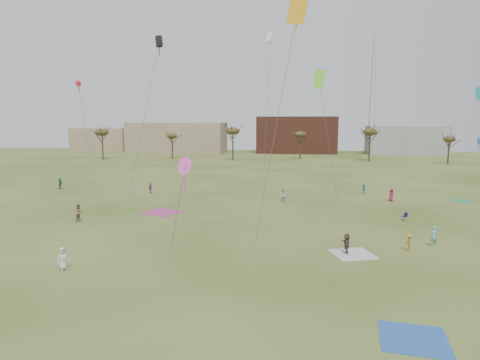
# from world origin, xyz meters

# --- Properties ---
(ground) EXTENTS (260.00, 260.00, 0.00)m
(ground) POSITION_xyz_m (0.00, 0.00, 0.00)
(ground) COLOR #3D4B17
(ground) RESTS_ON ground
(flyer_near_left) EXTENTS (0.91, 0.95, 1.63)m
(flyer_near_left) POSITION_xyz_m (-11.65, 3.28, 0.82)
(flyer_near_left) COLOR silver
(flyer_near_left) RESTS_ON ground
(spectator_fore_b) EXTENTS (0.84, 1.00, 1.86)m
(spectator_fore_b) POSITION_xyz_m (-17.95, 17.25, 0.93)
(spectator_fore_b) COLOR #886956
(spectator_fore_b) RESTS_ON ground
(spectator_fore_c) EXTENTS (0.57, 1.56, 1.65)m
(spectator_fore_c) POSITION_xyz_m (8.94, 9.70, 0.83)
(spectator_fore_c) COLOR brown
(spectator_fore_c) RESTS_ON ground
(flyer_mid_b) EXTENTS (0.67, 1.01, 1.46)m
(flyer_mid_b) POSITION_xyz_m (14.05, 10.99, 0.73)
(flyer_mid_b) COLOR orange
(flyer_mid_b) RESTS_ON ground
(flyer_mid_c) EXTENTS (0.75, 0.61, 1.77)m
(flyer_mid_c) POSITION_xyz_m (16.52, 12.72, 0.89)
(flyer_mid_c) COLOR #70BCBA
(flyer_mid_c) RESTS_ON ground
(spectator_mid_d) EXTENTS (0.61, 0.98, 1.56)m
(spectator_mid_d) POSITION_xyz_m (-16.41, 35.12, 0.78)
(spectator_mid_d) COLOR #A14397
(spectator_mid_d) RESTS_ON ground
(spectator_mid_e) EXTENTS (1.08, 1.03, 1.76)m
(spectator_mid_e) POSITION_xyz_m (3.25, 30.98, 0.88)
(spectator_mid_e) COLOR silver
(spectator_mid_e) RESTS_ON ground
(flyer_far_a) EXTENTS (0.91, 1.63, 1.67)m
(flyer_far_a) POSITION_xyz_m (-31.88, 37.17, 0.84)
(flyer_far_a) COLOR #287A3E
(flyer_far_a) RESTS_ON ground
(flyer_far_b) EXTENTS (0.97, 0.95, 1.68)m
(flyer_far_b) POSITION_xyz_m (17.45, 33.26, 0.84)
(flyer_far_b) COLOR #971A46
(flyer_far_b) RESTS_ON ground
(flyer_far_c) EXTENTS (0.61, 1.00, 1.49)m
(flyer_far_c) POSITION_xyz_m (14.68, 38.42, 0.75)
(flyer_far_c) COLOR navy
(flyer_far_c) RESTS_ON ground
(blanket_blue) EXTENTS (3.57, 3.57, 0.03)m
(blanket_blue) POSITION_xyz_m (10.64, -3.58, 0.00)
(blanket_blue) COLOR #2A5CB6
(blanket_blue) RESTS_ON ground
(blanket_cream) EXTENTS (3.94, 3.94, 0.03)m
(blanket_cream) POSITION_xyz_m (9.45, 9.57, 0.00)
(blanket_cream) COLOR beige
(blanket_cream) RESTS_ON ground
(blanket_plum) EXTENTS (4.93, 4.93, 0.03)m
(blanket_plum) POSITION_xyz_m (-10.61, 22.55, 0.00)
(blanket_plum) COLOR #B73883
(blanket_plum) RESTS_ON ground
(blanket_olive) EXTENTS (3.18, 3.18, 0.03)m
(blanket_olive) POSITION_xyz_m (26.85, 34.47, 0.00)
(blanket_olive) COLOR #308657
(blanket_olive) RESTS_ON ground
(camp_chair_right) EXTENTS (0.71, 0.69, 0.87)m
(camp_chair_right) POSITION_xyz_m (16.43, 22.13, 0.26)
(camp_chair_right) COLOR #16153C
(camp_chair_right) RESTS_ON ground
(kites_aloft) EXTENTS (68.14, 48.54, 24.32)m
(kites_aloft) POSITION_xyz_m (-3.89, 33.76, 19.16)
(kites_aloft) COLOR red
(kites_aloft) RESTS_ON ground
(tree_line) EXTENTS (117.44, 49.32, 8.91)m
(tree_line) POSITION_xyz_m (-2.85, 79.12, 7.09)
(tree_line) COLOR #3A2B1E
(tree_line) RESTS_ON ground
(building_tan) EXTENTS (32.00, 14.00, 10.00)m
(building_tan) POSITION_xyz_m (-35.00, 115.00, 5.00)
(building_tan) COLOR #937F60
(building_tan) RESTS_ON ground
(building_brick) EXTENTS (26.00, 16.00, 12.00)m
(building_brick) POSITION_xyz_m (5.00, 120.00, 6.00)
(building_brick) COLOR brown
(building_brick) RESTS_ON ground
(building_grey) EXTENTS (24.00, 12.00, 9.00)m
(building_grey) POSITION_xyz_m (40.00, 118.00, 4.50)
(building_grey) COLOR gray
(building_grey) RESTS_ON ground
(building_tan_west) EXTENTS (20.00, 12.00, 8.00)m
(building_tan_west) POSITION_xyz_m (-65.00, 122.00, 4.00)
(building_tan_west) COLOR #937F60
(building_tan_west) RESTS_ON ground
(radio_tower) EXTENTS (1.51, 1.72, 41.00)m
(radio_tower) POSITION_xyz_m (30.00, 125.00, 19.21)
(radio_tower) COLOR #9EA3A8
(radio_tower) RESTS_ON ground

